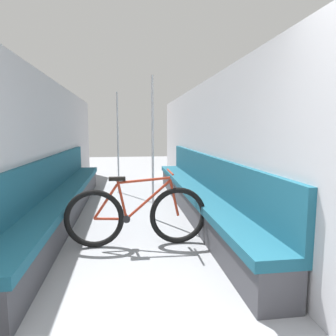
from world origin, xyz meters
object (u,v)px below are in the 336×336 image
Objects in this scene: grab_pole_near at (153,151)px; grab_pole_far at (118,144)px; bicycle at (137,216)px; bench_seat_row_left at (63,199)px; bench_seat_row_right at (197,195)px.

grab_pole_near is 1.00× the size of grab_pole_far.
bicycle is at bearing -84.72° from grab_pole_far.
bench_seat_row_right is (2.21, 0.00, 0.00)m from bench_seat_row_left.
grab_pole_near is (0.30, 1.08, 0.73)m from bicycle.
bicycle is at bearing -129.31° from bench_seat_row_right.
bench_seat_row_left is 1.65m from grab_pole_near.
bench_seat_row_right is 2.59× the size of grab_pole_near.
bench_seat_row_left and bench_seat_row_right have the same top height.
bench_seat_row_left is 2.21m from bench_seat_row_right.
grab_pole_far is at bearing 124.97° from bench_seat_row_right.
bench_seat_row_right reaches higher than bicycle.
grab_pole_near reaches higher than bench_seat_row_right.
bicycle is at bearing -48.86° from bench_seat_row_left.
grab_pole_near is 2.27m from grab_pole_far.
grab_pole_far is (-1.37, 1.96, 0.78)m from bench_seat_row_right.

